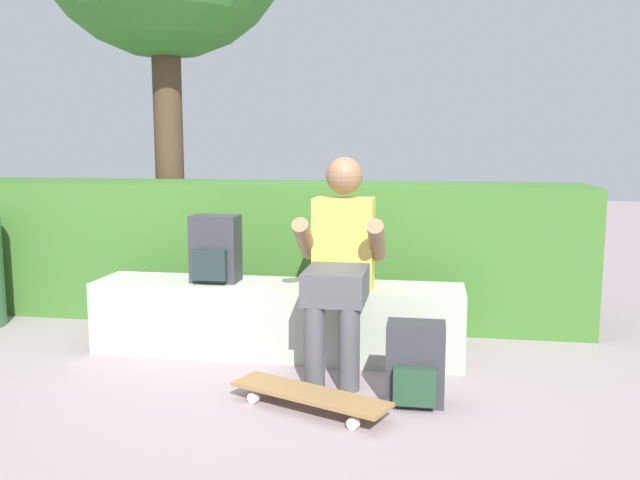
{
  "coord_description": "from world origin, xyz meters",
  "views": [
    {
      "loc": [
        0.9,
        -3.32,
        1.26
      ],
      "look_at": [
        0.26,
        0.47,
        0.7
      ],
      "focal_mm": 37.3,
      "sensor_mm": 36.0,
      "label": 1
    }
  ],
  "objects": [
    {
      "name": "hedge_row",
      "position": [
        -0.32,
        1.34,
        0.49
      ],
      "size": [
        4.58,
        0.73,
        0.98
      ],
      "color": "#3D6E2A",
      "rests_on": "ground"
    },
    {
      "name": "ground_plane",
      "position": [
        0.0,
        0.0,
        0.0
      ],
      "size": [
        24.0,
        24.0,
        0.0
      ],
      "primitive_type": "plane",
      "color": "gray"
    },
    {
      "name": "bench_main",
      "position": [
        0.0,
        0.45,
        0.22
      ],
      "size": [
        2.21,
        0.41,
        0.43
      ],
      "color": "#AEB6A2",
      "rests_on": "ground"
    },
    {
      "name": "skateboard_near_person",
      "position": [
        0.35,
        -0.37,
        0.07
      ],
      "size": [
        0.81,
        0.49,
        0.09
      ],
      "color": "olive",
      "rests_on": "ground"
    },
    {
      "name": "person_skater",
      "position": [
        0.41,
        0.24,
        0.63
      ],
      "size": [
        0.49,
        0.62,
        1.18
      ],
      "color": "gold",
      "rests_on": "ground"
    },
    {
      "name": "backpack_on_bench",
      "position": [
        -0.37,
        0.44,
        0.63
      ],
      "size": [
        0.28,
        0.23,
        0.4
      ],
      "color": "#333338",
      "rests_on": "bench_main"
    },
    {
      "name": "backpack_on_ground",
      "position": [
        0.84,
        -0.19,
        0.19
      ],
      "size": [
        0.28,
        0.23,
        0.4
      ],
      "color": "#333338",
      "rests_on": "ground"
    }
  ]
}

